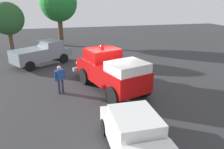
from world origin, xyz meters
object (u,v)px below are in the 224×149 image
at_px(oak_tree_right, 58,3).
at_px(oak_tree_left, 7,19).
at_px(spectator_standing, 60,78).
at_px(classic_hot_rod, 138,138).
at_px(vintage_fire_truck, 110,70).
at_px(parked_pickup, 42,53).

bearing_deg(oak_tree_right, oak_tree_left, 127.39).
bearing_deg(spectator_standing, classic_hot_rod, -157.62).
bearing_deg(oak_tree_right, vintage_fire_truck, -169.29).
bearing_deg(vintage_fire_truck, classic_hot_rod, 175.67).
bearing_deg(oak_tree_left, parked_pickup, -142.67).
distance_m(classic_hot_rod, parked_pickup, 12.92).
bearing_deg(classic_hot_rod, oak_tree_left, 22.92).
xyz_separation_m(classic_hot_rod, oak_tree_left, (16.27, 6.88, 2.70)).
bearing_deg(spectator_standing, vintage_fire_truck, -89.58).
xyz_separation_m(vintage_fire_truck, oak_tree_right, (13.81, 2.61, 3.54)).
relative_size(vintage_fire_truck, spectator_standing, 3.78).
distance_m(classic_hot_rod, oak_tree_right, 20.40).
height_order(spectator_standing, oak_tree_right, oak_tree_right).
height_order(classic_hot_rod, oak_tree_left, oak_tree_left).
bearing_deg(parked_pickup, oak_tree_right, -12.78).
height_order(vintage_fire_truck, parked_pickup, vintage_fire_truck).
height_order(vintage_fire_truck, oak_tree_left, oak_tree_left).
relative_size(spectator_standing, oak_tree_right, 0.24).
bearing_deg(parked_pickup, oak_tree_left, 37.33).
relative_size(classic_hot_rod, oak_tree_right, 0.64).
bearing_deg(oak_tree_left, classic_hot_rod, -157.08).
height_order(vintage_fire_truck, classic_hot_rod, vintage_fire_truck).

